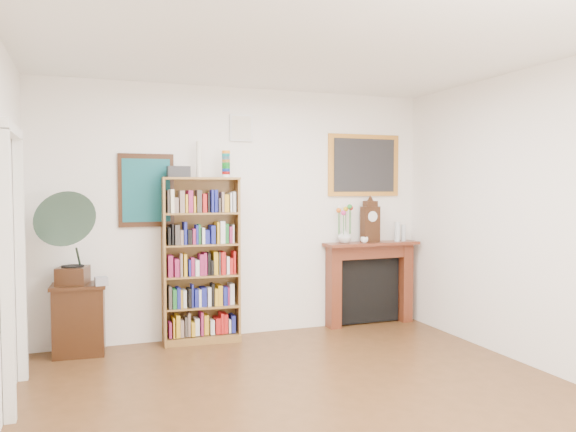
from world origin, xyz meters
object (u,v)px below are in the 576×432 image
object	(u,v)px
fireplace	(369,276)
cd_stack	(101,281)
side_cabinet	(79,319)
flower_vase	(345,236)
bottle_left	(397,232)
bottle_right	(403,233)
gramophone	(72,233)
bookshelf	(201,250)
mantel_clock	(370,222)
teacup	(364,240)

from	to	relation	value
fireplace	cd_stack	xyz separation A→B (m)	(-3.13, -0.26, 0.17)
side_cabinet	flower_vase	distance (m)	3.07
fireplace	bottle_left	world-z (taller)	bottle_left
bottle_right	gramophone	bearing A→B (deg)	-176.53
bookshelf	cd_stack	bearing A→B (deg)	-165.48
mantel_clock	bottle_left	size ratio (longest dim) A/B	2.09
mantel_clock	cd_stack	bearing A→B (deg)	179.72
bookshelf	fireplace	xyz separation A→B (m)	(2.09, 0.08, -0.41)
teacup	flower_vase	bearing A→B (deg)	163.64
gramophone	flower_vase	distance (m)	3.05
bottle_right	bottle_left	bearing A→B (deg)	-159.99
bookshelf	mantel_clock	bearing A→B (deg)	5.77
fireplace	cd_stack	bearing A→B (deg)	-176.17
gramophone	cd_stack	distance (m)	0.55
gramophone	mantel_clock	bearing A→B (deg)	17.93
gramophone	mantel_clock	xyz separation A→B (m)	(3.39, 0.23, 0.02)
fireplace	gramophone	distance (m)	3.47
bottle_right	side_cabinet	bearing A→B (deg)	-178.57
flower_vase	bookshelf	bearing A→B (deg)	-178.82
cd_stack	flower_vase	bearing A→B (deg)	4.59
fireplace	flower_vase	bearing A→B (deg)	-174.49
side_cabinet	bottle_left	bearing A→B (deg)	5.17
cd_stack	bottle_right	xyz separation A→B (m)	(3.59, 0.24, 0.36)
bookshelf	gramophone	distance (m)	1.34
cd_stack	mantel_clock	xyz separation A→B (m)	(3.12, 0.24, 0.50)
fireplace	bottle_right	size ratio (longest dim) A/B	6.04
cd_stack	mantel_clock	distance (m)	3.17
side_cabinet	bottle_right	size ratio (longest dim) A/B	3.58
fireplace	flower_vase	xyz separation A→B (m)	(-0.36, -0.04, 0.51)
side_cabinet	teacup	world-z (taller)	teacup
bookshelf	bottle_left	bearing A→B (deg)	4.59
mantel_clock	flower_vase	distance (m)	0.39
bottle_right	bookshelf	bearing A→B (deg)	-178.84
cd_stack	gramophone	bearing A→B (deg)	178.92
fireplace	mantel_clock	bearing A→B (deg)	-107.43
bookshelf	fireplace	bearing A→B (deg)	6.43
side_cabinet	cd_stack	distance (m)	0.47
mantel_clock	bottle_right	bearing A→B (deg)	-4.72
bottle_right	fireplace	bearing A→B (deg)	176.91
flower_vase	teacup	size ratio (longest dim) A/B	1.86
bookshelf	teacup	xyz separation A→B (m)	(1.96, -0.03, 0.05)
bottle_left	bookshelf	bearing A→B (deg)	-179.74
bookshelf	fireplace	world-z (taller)	bookshelf
mantel_clock	bottle_left	xyz separation A→B (m)	(0.36, -0.04, -0.12)
fireplace	teacup	distance (m)	0.49
bottle_left	teacup	bearing A→B (deg)	-174.93
gramophone	bottle_right	size ratio (longest dim) A/B	4.65
side_cabinet	mantel_clock	size ratio (longest dim) A/B	1.43
bookshelf	flower_vase	bearing A→B (deg)	5.51
gramophone	teacup	size ratio (longest dim) A/B	10.18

